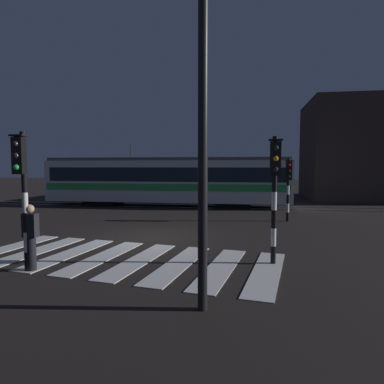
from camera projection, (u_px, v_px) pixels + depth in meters
ground_plane at (150, 237)px, 12.86m from camera, size 120.00×120.00×0.00m
rail_near at (190, 208)px, 22.02m from camera, size 80.00×0.12×0.03m
rail_far at (194, 205)px, 23.44m from camera, size 80.00×0.12×0.03m
crosswalk_zebra at (121, 259)px, 9.88m from camera, size 9.47×5.23×0.02m
traffic_light_corner_far_right at (288, 180)px, 16.39m from camera, size 0.36×0.42×3.06m
traffic_light_kerb_mid_left at (22, 180)px, 8.45m from camera, size 0.36×0.42×3.53m
traffic_light_corner_near_right at (275, 181)px, 9.11m from camera, size 0.36×0.42×3.48m
street_lamp_near_kerb at (201, 60)px, 5.80m from camera, size 0.44×1.21×7.06m
tram at (166, 180)px, 22.87m from camera, size 16.40×2.58×4.15m
pedestrian_waiting_at_kerb at (31, 237)px, 8.70m from camera, size 0.36×0.24×1.71m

